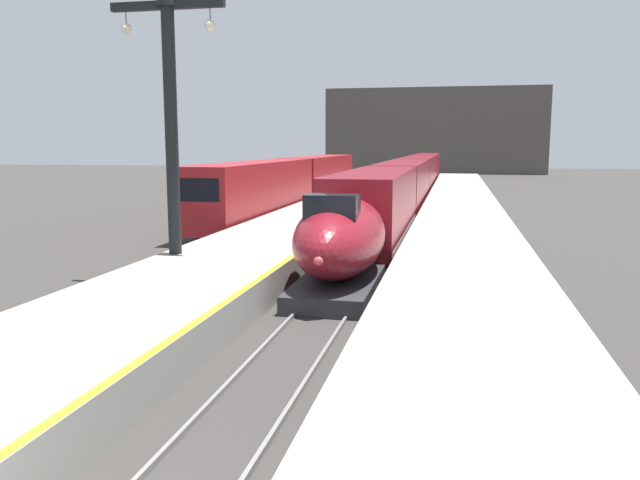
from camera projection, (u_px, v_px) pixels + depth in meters
name	position (u px, v px, depth m)	size (l,w,h in m)	color
platform_left	(295.00, 233.00, 31.27)	(4.80, 110.00, 1.05)	gray
platform_right	(463.00, 238.00, 29.61)	(4.80, 110.00, 1.05)	gray
platform_left_safety_stripe	(340.00, 223.00, 30.73)	(0.20, 107.80, 0.01)	yellow
rail_main_left	(369.00, 236.00, 33.33)	(0.08, 110.00, 0.12)	slate
rail_main_right	(397.00, 237.00, 33.02)	(0.08, 110.00, 0.12)	slate
rail_secondary_left	(222.00, 232.00, 34.99)	(0.08, 110.00, 0.12)	slate
rail_secondary_right	(248.00, 233.00, 34.68)	(0.08, 110.00, 0.12)	slate
highspeed_train_main	(411.00, 179.00, 53.17)	(2.92, 75.66, 3.60)	maroon
regional_train_adjacent	(293.00, 181.00, 46.99)	(2.85, 36.60, 3.80)	maroon
station_column_mid	(170.00, 102.00, 21.47)	(4.00, 0.68, 8.59)	black
terminus_back_wall	(434.00, 131.00, 104.20)	(36.00, 2.00, 14.00)	#4C4742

